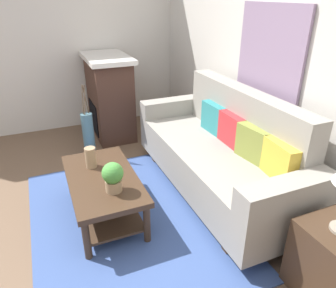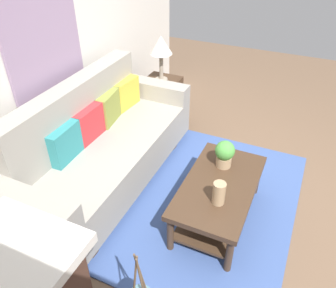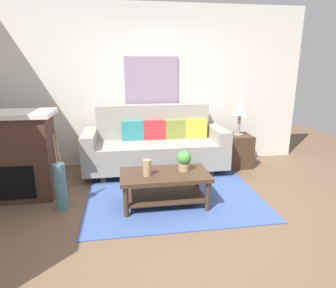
{
  "view_description": "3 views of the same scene",
  "coord_description": "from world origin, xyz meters",
  "px_view_note": "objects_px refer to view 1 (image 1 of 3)",
  "views": [
    {
      "loc": [
        2.32,
        -0.08,
        1.94
      ],
      "look_at": [
        -0.27,
        1.02,
        0.58
      ],
      "focal_mm": 33.66,
      "sensor_mm": 36.0,
      "label": 1
    },
    {
      "loc": [
        -2.32,
        -0.18,
        2.4
      ],
      "look_at": [
        -0.01,
        0.87,
        0.6
      ],
      "focal_mm": 36.09,
      "sensor_mm": 36.0,
      "label": 2
    },
    {
      "loc": [
        -0.64,
        -3.04,
        1.75
      ],
      "look_at": [
        -0.02,
        0.88,
        0.64
      ],
      "focal_mm": 31.2,
      "sensor_mm": 36.0,
      "label": 3
    }
  ],
  "objects_px": {
    "fireplace": "(109,96)",
    "throw_pillow_teal": "(214,118)",
    "potted_plant_tabletop": "(113,176)",
    "framed_painting": "(270,51)",
    "couch": "(220,154)",
    "coffee_table": "(103,187)",
    "throw_pillow_mustard": "(280,161)",
    "tabletop_vase": "(91,157)",
    "floor_vase": "(89,136)",
    "throw_pillow_olive": "(254,144)",
    "throw_pillow_crimson": "(232,130)",
    "side_table": "(332,262)"
  },
  "relations": [
    {
      "from": "throw_pillow_teal",
      "to": "framed_painting",
      "type": "bearing_deg",
      "value": 43.8
    },
    {
      "from": "couch",
      "to": "potted_plant_tabletop",
      "type": "xyz_separation_m",
      "value": [
        0.23,
        -1.17,
        0.14
      ]
    },
    {
      "from": "potted_plant_tabletop",
      "to": "couch",
      "type": "bearing_deg",
      "value": 101.23
    },
    {
      "from": "throw_pillow_mustard",
      "to": "potted_plant_tabletop",
      "type": "height_order",
      "value": "throw_pillow_mustard"
    },
    {
      "from": "throw_pillow_olive",
      "to": "coffee_table",
      "type": "relative_size",
      "value": 0.33
    },
    {
      "from": "throw_pillow_teal",
      "to": "fireplace",
      "type": "bearing_deg",
      "value": -152.06
    },
    {
      "from": "throw_pillow_teal",
      "to": "throw_pillow_crimson",
      "type": "distance_m",
      "value": 0.36
    },
    {
      "from": "side_table",
      "to": "framed_painting",
      "type": "height_order",
      "value": "framed_painting"
    },
    {
      "from": "throw_pillow_teal",
      "to": "tabletop_vase",
      "type": "height_order",
      "value": "throw_pillow_teal"
    },
    {
      "from": "side_table",
      "to": "fireplace",
      "type": "relative_size",
      "value": 0.48
    },
    {
      "from": "couch",
      "to": "coffee_table",
      "type": "height_order",
      "value": "couch"
    },
    {
      "from": "potted_plant_tabletop",
      "to": "side_table",
      "type": "height_order",
      "value": "potted_plant_tabletop"
    },
    {
      "from": "couch",
      "to": "fireplace",
      "type": "relative_size",
      "value": 1.96
    },
    {
      "from": "throw_pillow_olive",
      "to": "potted_plant_tabletop",
      "type": "xyz_separation_m",
      "value": [
        -0.12,
        -1.3,
        -0.11
      ]
    },
    {
      "from": "throw_pillow_crimson",
      "to": "framed_painting",
      "type": "xyz_separation_m",
      "value": [
        -0.0,
        0.34,
        0.76
      ]
    },
    {
      "from": "coffee_table",
      "to": "potted_plant_tabletop",
      "type": "relative_size",
      "value": 4.2
    },
    {
      "from": "throw_pillow_crimson",
      "to": "potted_plant_tabletop",
      "type": "bearing_deg",
      "value": -79.84
    },
    {
      "from": "potted_plant_tabletop",
      "to": "framed_painting",
      "type": "relative_size",
      "value": 0.29
    },
    {
      "from": "throw_pillow_olive",
      "to": "coffee_table",
      "type": "bearing_deg",
      "value": -105.73
    },
    {
      "from": "throw_pillow_teal",
      "to": "side_table",
      "type": "relative_size",
      "value": 0.64
    },
    {
      "from": "throw_pillow_crimson",
      "to": "fireplace",
      "type": "distance_m",
      "value": 2.07
    },
    {
      "from": "side_table",
      "to": "throw_pillow_crimson",
      "type": "bearing_deg",
      "value": 176.18
    },
    {
      "from": "throw_pillow_mustard",
      "to": "coffee_table",
      "type": "height_order",
      "value": "throw_pillow_mustard"
    },
    {
      "from": "throw_pillow_teal",
      "to": "throw_pillow_olive",
      "type": "height_order",
      "value": "same"
    },
    {
      "from": "framed_painting",
      "to": "throw_pillow_olive",
      "type": "bearing_deg",
      "value": -43.8
    },
    {
      "from": "throw_pillow_olive",
      "to": "tabletop_vase",
      "type": "distance_m",
      "value": 1.53
    },
    {
      "from": "coffee_table",
      "to": "floor_vase",
      "type": "xyz_separation_m",
      "value": [
        -1.27,
        0.09,
        -0.02
      ]
    },
    {
      "from": "throw_pillow_crimson",
      "to": "framed_painting",
      "type": "distance_m",
      "value": 0.83
    },
    {
      "from": "throw_pillow_mustard",
      "to": "framed_painting",
      "type": "relative_size",
      "value": 0.4
    },
    {
      "from": "couch",
      "to": "coffee_table",
      "type": "xyz_separation_m",
      "value": [
        -0.02,
        -1.22,
        -0.12
      ]
    },
    {
      "from": "throw_pillow_teal",
      "to": "throw_pillow_crimson",
      "type": "bearing_deg",
      "value": 0.0
    },
    {
      "from": "tabletop_vase",
      "to": "floor_vase",
      "type": "distance_m",
      "value": 1.08
    },
    {
      "from": "couch",
      "to": "side_table",
      "type": "relative_size",
      "value": 4.06
    },
    {
      "from": "throw_pillow_olive",
      "to": "floor_vase",
      "type": "relative_size",
      "value": 0.61
    },
    {
      "from": "throw_pillow_mustard",
      "to": "tabletop_vase",
      "type": "distance_m",
      "value": 1.7
    },
    {
      "from": "throw_pillow_teal",
      "to": "framed_painting",
      "type": "height_order",
      "value": "framed_painting"
    },
    {
      "from": "throw_pillow_olive",
      "to": "tabletop_vase",
      "type": "height_order",
      "value": "throw_pillow_olive"
    },
    {
      "from": "throw_pillow_olive",
      "to": "fireplace",
      "type": "xyz_separation_m",
      "value": [
        -2.25,
        -0.82,
        -0.09
      ]
    },
    {
      "from": "throw_pillow_mustard",
      "to": "coffee_table",
      "type": "distance_m",
      "value": 1.57
    },
    {
      "from": "coffee_table",
      "to": "fireplace",
      "type": "height_order",
      "value": "fireplace"
    },
    {
      "from": "throw_pillow_teal",
      "to": "framed_painting",
      "type": "xyz_separation_m",
      "value": [
        0.36,
        0.34,
        0.76
      ]
    },
    {
      "from": "throw_pillow_olive",
      "to": "throw_pillow_mustard",
      "type": "xyz_separation_m",
      "value": [
        0.36,
        0.0,
        0.0
      ]
    },
    {
      "from": "side_table",
      "to": "couch",
      "type": "bearing_deg",
      "value": -178.83
    },
    {
      "from": "throw_pillow_olive",
      "to": "tabletop_vase",
      "type": "relative_size",
      "value": 1.8
    },
    {
      "from": "throw_pillow_olive",
      "to": "framed_painting",
      "type": "bearing_deg",
      "value": 136.2
    },
    {
      "from": "fireplace",
      "to": "throw_pillow_teal",
      "type": "bearing_deg",
      "value": 27.94
    },
    {
      "from": "couch",
      "to": "throw_pillow_mustard",
      "type": "bearing_deg",
      "value": 10.0
    },
    {
      "from": "fireplace",
      "to": "floor_vase",
      "type": "bearing_deg",
      "value": -35.76
    },
    {
      "from": "potted_plant_tabletop",
      "to": "floor_vase",
      "type": "xyz_separation_m",
      "value": [
        -1.52,
        0.04,
        -0.28
      ]
    },
    {
      "from": "throw_pillow_olive",
      "to": "floor_vase",
      "type": "bearing_deg",
      "value": -142.71
    }
  ]
}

